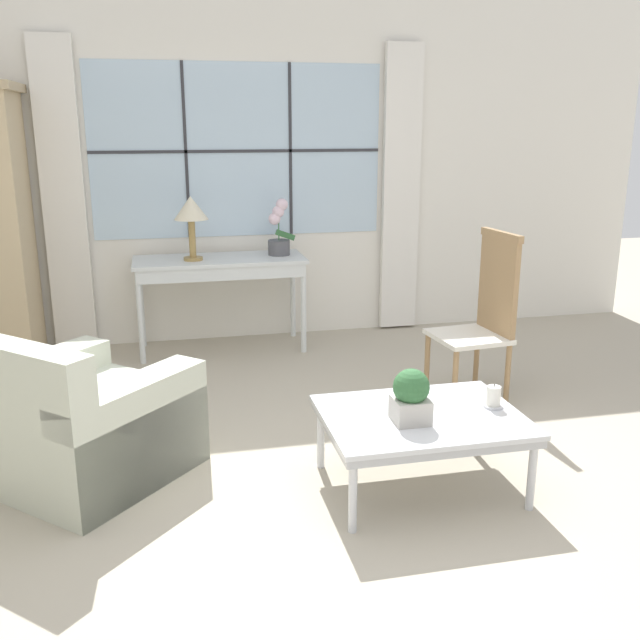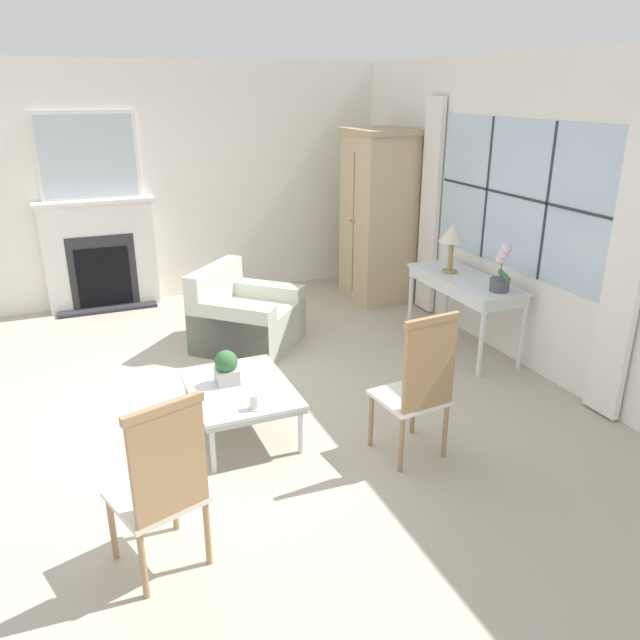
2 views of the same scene
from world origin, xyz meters
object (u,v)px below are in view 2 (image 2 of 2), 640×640
Objects in this scene: coffee_table at (240,391)px; potted_orchid at (501,272)px; armoire at (378,216)px; potted_plant_small at (226,367)px; table_lamp at (452,236)px; pillar_candle at (255,402)px; side_chair_wooden at (420,382)px; armchair_upholstered at (245,320)px; fireplace at (100,246)px; accent_chair_wooden at (163,482)px; console_table at (465,285)px.

potted_orchid is at bearing 96.17° from coffee_table.
armoire reaches higher than potted_plant_small.
pillar_candle is (1.34, -2.46, -0.68)m from table_lamp.
side_chair_wooden is at bearing -38.20° from table_lamp.
side_chair_wooden is at bearing 12.22° from armchair_upholstered.
fireplace is 4.73m from accent_chair_wooden.
pillar_candle is (-0.90, 0.76, -0.14)m from accent_chair_wooden.
console_table is 2.97× the size of potted_orchid.
armoire is 1.84× the size of side_chair_wooden.
accent_chair_wooden is (2.24, -3.22, -0.54)m from table_lamp.
fireplace is at bearing -145.40° from armchair_upholstered.
table_lamp is 1.10× the size of potted_orchid.
coffee_table is at bearing -127.87° from side_chair_wooden.
table_lamp is at bearing 111.38° from coffee_table.
table_lamp reaches higher than armchair_upholstered.
fireplace reaches higher than pillar_candle.
table_lamp is at bearing 70.05° from armchair_upholstered.
armoire reaches higher than table_lamp.
accent_chair_wooden is at bearing -58.11° from console_table.
fireplace reaches higher than potted_plant_small.
table_lamp reaches higher than coffee_table.
armoire is at bearing 157.34° from side_chair_wooden.
potted_plant_small is (0.88, -2.53, -0.60)m from table_lamp.
coffee_table is (0.96, -2.46, -0.77)m from table_lamp.
armoire is at bearing 179.86° from table_lamp.
fireplace reaches higher than table_lamp.
potted_orchid is 0.42× the size of accent_chair_wooden.
side_chair_wooden is (1.10, -1.49, -0.33)m from potted_orchid.
armoire is 16.67× the size of pillar_candle.
pillar_candle is at bearing -39.98° from armoire.
potted_orchid reaches higher than coffee_table.
pillar_candle is (0.47, 0.08, -0.08)m from potted_plant_small.
armchair_upholstered reaches higher than potted_plant_small.
table_lamp is (2.49, 3.17, 0.37)m from fireplace.
coffee_table is 0.39m from pillar_candle.
potted_plant_small is 2.15× the size of pillar_candle.
console_table reaches higher than coffee_table.
accent_chair_wooden is at bearing -0.54° from fireplace.
coffee_table is 0.21m from potted_plant_small.
potted_plant_small is (-0.91, -1.13, -0.08)m from side_chair_wooden.
armoire is 2.28m from potted_orchid.
armoire is 3.68m from side_chair_wooden.
table_lamp is 3.96m from accent_chair_wooden.
accent_chair_wooden is (1.55, -3.30, -0.35)m from potted_orchid.
coffee_table is (1.67, -0.52, 0.08)m from armchair_upholstered.
armoire reaches higher than side_chair_wooden.
coffee_table is at bearing -73.21° from console_table.
accent_chair_wooden is (2.03, -3.27, -0.08)m from console_table.
potted_orchid is 0.35× the size of armchair_upholstered.
armoire is 1.61× the size of armchair_upholstered.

